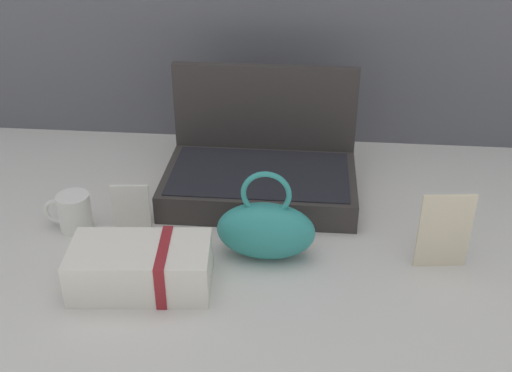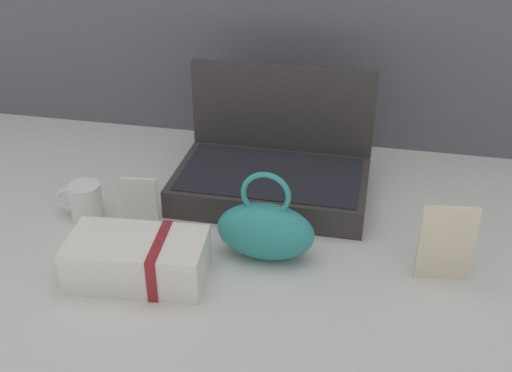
# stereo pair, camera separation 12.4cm
# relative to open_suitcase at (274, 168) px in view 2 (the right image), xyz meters

# --- Properties ---
(ground_plane) EXTENTS (6.00, 6.00, 0.00)m
(ground_plane) POSITION_rel_open_suitcase_xyz_m (0.02, -0.25, -0.06)
(ground_plane) COLOR beige
(open_suitcase) EXTENTS (0.46, 0.29, 0.29)m
(open_suitcase) POSITION_rel_open_suitcase_xyz_m (0.00, 0.00, 0.00)
(open_suitcase) COLOR #332D2B
(open_suitcase) RESTS_ON ground_plane
(teal_pouch_handbag) EXTENTS (0.21, 0.10, 0.20)m
(teal_pouch_handbag) POSITION_rel_open_suitcase_xyz_m (0.03, -0.27, 0.00)
(teal_pouch_handbag) COLOR teal
(teal_pouch_handbag) RESTS_ON ground_plane
(cream_toiletry_bag) EXTENTS (0.28, 0.16, 0.09)m
(cream_toiletry_bag) POSITION_rel_open_suitcase_xyz_m (-0.20, -0.39, -0.02)
(cream_toiletry_bag) COLOR silver
(cream_toiletry_bag) RESTS_ON ground_plane
(coffee_mug) EXTENTS (0.11, 0.07, 0.09)m
(coffee_mug) POSITION_rel_open_suitcase_xyz_m (-0.40, -0.21, -0.02)
(coffee_mug) COLOR silver
(coffee_mug) RESTS_ON ground_plane
(info_card_left) EXTENTS (0.11, 0.02, 0.17)m
(info_card_left) POSITION_rel_open_suitcase_xyz_m (0.39, -0.27, 0.02)
(info_card_left) COLOR beige
(info_card_left) RESTS_ON ground_plane
(poster_card_right) EXTENTS (0.08, 0.01, 0.11)m
(poster_card_right) POSITION_rel_open_suitcase_xyz_m (-0.27, -0.20, -0.01)
(poster_card_right) COLOR silver
(poster_card_right) RESTS_ON ground_plane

